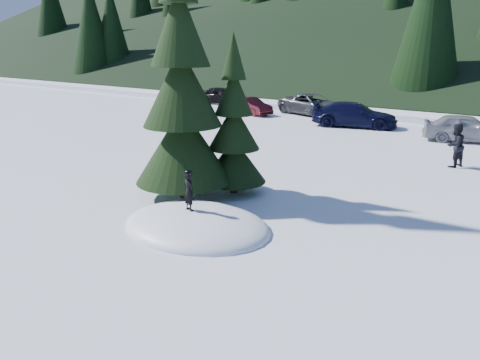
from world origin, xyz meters
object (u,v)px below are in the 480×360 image
Objects in this scene: spruce_tall at (182,98)px; car_2 at (312,105)px; adult_0 at (455,145)px; car_1 at (250,106)px; car_4 at (466,128)px; car_3 at (354,115)px; child_skier at (189,191)px; car_0 at (222,95)px; spruce_short at (234,133)px.

spruce_tall is 1.58× the size of car_2.
adult_0 is 0.34× the size of car_2.
car_4 is at bearing -82.14° from car_1.
car_3 is 6.73m from car_4.
child_skier is at bearing -43.00° from spruce_tall.
car_3 is at bearing -109.59° from car_0.
car_1 is at bearing -126.02° from car_0.
spruce_short is at bearing 173.18° from car_3.
child_skier reaches higher than car_4.
spruce_tall is 16.95m from car_3.
child_skier is 0.26× the size of car_4.
car_4 is (20.65, -4.76, -0.02)m from car_0.
car_0 is 9.37m from car_2.
adult_0 reaches higher than car_4.
spruce_short reaches higher than car_3.
child_skier is 17.98m from car_4.
car_4 is at bearing -106.92° from car_0.
car_1 is (5.56, -3.48, -0.14)m from car_0.
spruce_short reaches higher than child_skier.
car_3 is at bearing -68.64° from child_skier.
adult_0 is (4.11, 11.66, -0.11)m from child_skier.
child_skier is 0.20× the size of car_2.
car_2 is 1.04× the size of car_3.
car_2 reaches higher than car_0.
car_2 is at bearing 107.38° from spruce_tall.
car_4 reaches higher than car_1.
car_2 is at bearing -99.68° from car_0.
spruce_short is 9.90m from adult_0.
car_1 is at bearing 124.80° from spruce_short.
spruce_short is at bearing -8.64° from adult_0.
car_2 is (3.77, 2.54, 0.14)m from car_1.
spruce_tall is at bearing -146.29° from car_2.
car_0 is 14.52m from car_3.
adult_0 reaches higher than child_skier.
child_skier is 0.25× the size of car_0.
car_0 is (-21.57, 10.79, -0.16)m from adult_0.
car_0 is 1.03× the size of car_4.
spruce_short is 19.20m from car_1.
car_1 is at bearing 120.10° from spruce_tall.
child_skier is 0.21× the size of car_3.
car_1 is 8.43m from car_3.
spruce_tall is 4.70× the size of adult_0.
adult_0 is at bearing 58.84° from spruce_short.
spruce_tall is 1.65× the size of car_3.
car_0 is 1.19× the size of car_1.
car_3 is (-3.48, 18.53, -0.27)m from child_skier.
child_skier is at bearing 151.71° from car_4.
adult_0 reaches higher than car_0.
spruce_tall is 19.97m from car_1.
adult_0 is 17.60m from car_1.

